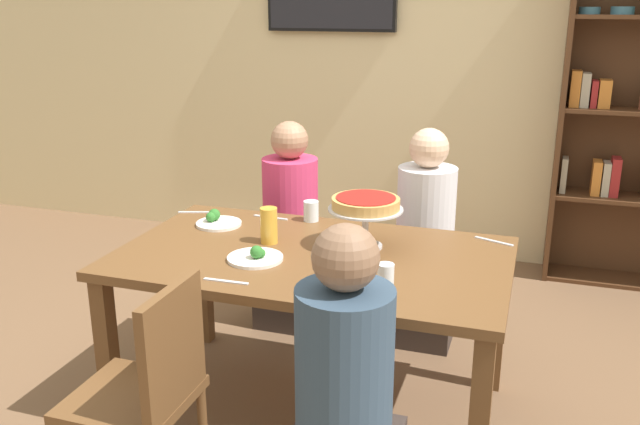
{
  "coord_description": "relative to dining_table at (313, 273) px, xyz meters",
  "views": [
    {
      "loc": [
        0.86,
        -2.51,
        1.75
      ],
      "look_at": [
        0.0,
        0.1,
        0.89
      ],
      "focal_mm": 38.04,
      "sensor_mm": 36.0,
      "label": 1
    }
  ],
  "objects": [
    {
      "name": "cutlery_fork_far",
      "position": [
        -0.74,
        0.36,
        0.09
      ],
      "size": [
        0.18,
        0.07,
        0.0
      ],
      "primitive_type": "cube",
      "rotation": [
        0.0,
        0.0,
        3.45
      ],
      "color": "silver",
      "rests_on": "dining_table"
    },
    {
      "name": "cutlery_spare_fork",
      "position": [
        0.22,
        -0.36,
        0.09
      ],
      "size": [
        0.17,
        0.08,
        0.0
      ],
      "primitive_type": "cube",
      "rotation": [
        0.0,
        0.0,
        0.39
      ],
      "color": "silver",
      "rests_on": "dining_table"
    },
    {
      "name": "salad_plate_far_diner",
      "position": [
        -0.2,
        -0.14,
        0.1
      ],
      "size": [
        0.23,
        0.23,
        0.07
      ],
      "color": "white",
      "rests_on": "dining_table"
    },
    {
      "name": "deep_dish_pizza_stand",
      "position": [
        0.19,
        0.14,
        0.27
      ],
      "size": [
        0.32,
        0.32,
        0.22
      ],
      "color": "silver",
      "rests_on": "dining_table"
    },
    {
      "name": "cutlery_fork_near",
      "position": [
        0.71,
        0.39,
        0.09
      ],
      "size": [
        0.17,
        0.08,
        0.0
      ],
      "primitive_type": "cube",
      "rotation": [
        0.0,
        0.0,
        2.77
      ],
      "color": "silver",
      "rests_on": "dining_table"
    },
    {
      "name": "cutlery_knife_near",
      "position": [
        -0.21,
        -0.39,
        0.09
      ],
      "size": [
        0.18,
        0.02,
        0.0
      ],
      "primitive_type": "cube",
      "rotation": [
        0.0,
        0.0,
        0.03
      ],
      "color": "silver",
      "rests_on": "dining_table"
    },
    {
      "name": "water_glass_clear_near",
      "position": [
        -0.15,
        0.42,
        0.14
      ],
      "size": [
        0.07,
        0.07,
        0.1
      ],
      "primitive_type": "cylinder",
      "color": "white",
      "rests_on": "dining_table"
    },
    {
      "name": "salad_plate_near_diner",
      "position": [
        -0.55,
        0.22,
        0.1
      ],
      "size": [
        0.21,
        0.21,
        0.07
      ],
      "color": "white",
      "rests_on": "dining_table"
    },
    {
      "name": "diner_far_left",
      "position": [
        -0.39,
        0.78,
        -0.16
      ],
      "size": [
        0.34,
        0.34,
        1.15
      ],
      "rotation": [
        0.0,
        0.0,
        -1.57
      ],
      "color": "#382D28",
      "rests_on": "ground_plane"
    },
    {
      "name": "ground_plane",
      "position": [
        0.0,
        0.0,
        -0.65
      ],
      "size": [
        12.0,
        12.0,
        0.0
      ],
      "primitive_type": "plane",
      "color": "brown"
    },
    {
      "name": "dining_table",
      "position": [
        0.0,
        0.0,
        0.0
      ],
      "size": [
        1.63,
        0.96,
        0.74
      ],
      "color": "brown",
      "rests_on": "ground_plane"
    },
    {
      "name": "diner_near_right",
      "position": [
        0.36,
        -0.77,
        -0.16
      ],
      "size": [
        0.34,
        0.34,
        1.15
      ],
      "rotation": [
        0.0,
        0.0,
        1.57
      ],
      "color": "#382D28",
      "rests_on": "ground_plane"
    },
    {
      "name": "water_glass_clear_far",
      "position": [
        0.38,
        -0.29,
        0.14
      ],
      "size": [
        0.06,
        0.06,
        0.11
      ],
      "primitive_type": "cylinder",
      "color": "white",
      "rests_on": "dining_table"
    },
    {
      "name": "diner_far_right",
      "position": [
        0.34,
        0.81,
        -0.16
      ],
      "size": [
        0.34,
        0.34,
        1.15
      ],
      "rotation": [
        0.0,
        0.0,
        -1.57
      ],
      "color": "#382D28",
      "rests_on": "ground_plane"
    },
    {
      "name": "beer_glass_amber_tall",
      "position": [
        -0.22,
        0.07,
        0.17
      ],
      "size": [
        0.08,
        0.08,
        0.16
      ],
      "primitive_type": "cylinder",
      "color": "gold",
      "rests_on": "dining_table"
    },
    {
      "name": "chair_near_left",
      "position": [
        -0.33,
        -0.77,
        -0.17
      ],
      "size": [
        0.4,
        0.4,
        0.87
      ],
      "rotation": [
        0.0,
        0.0,
        1.57
      ],
      "color": "brown",
      "rests_on": "ground_plane"
    },
    {
      "name": "rear_partition",
      "position": [
        0.0,
        2.2,
        0.75
      ],
      "size": [
        8.0,
        0.12,
        2.8
      ],
      "primitive_type": "cube",
      "color": "beige",
      "rests_on": "ground_plane"
    },
    {
      "name": "cutlery_knife_far",
      "position": [
        -0.35,
        0.4,
        0.09
      ],
      "size": [
        0.18,
        0.03,
        0.0
      ],
      "primitive_type": "cube",
      "rotation": [
        0.0,
        0.0,
        3.06
      ],
      "color": "silver",
      "rests_on": "dining_table"
    }
  ]
}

